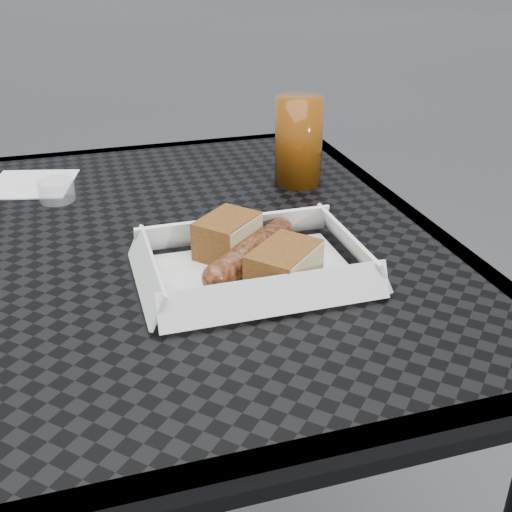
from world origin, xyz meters
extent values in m
cube|color=black|center=(0.00, 0.00, 0.74)|extent=(0.80, 0.80, 0.01)
cube|color=black|center=(0.00, -0.39, 0.73)|extent=(0.80, 0.03, 0.03)
cube|color=black|center=(0.00, 0.39, 0.73)|extent=(0.80, 0.03, 0.03)
cube|color=black|center=(0.39, 0.00, 0.73)|extent=(0.03, 0.80, 0.03)
cylinder|color=black|center=(0.35, 0.35, 0.36)|extent=(0.03, 0.03, 0.73)
cube|color=white|center=(0.13, -0.12, 0.75)|extent=(0.22, 0.15, 0.00)
cylinder|color=brown|center=(0.13, -0.10, 0.76)|extent=(0.12, 0.12, 0.03)
sphere|color=brown|center=(0.18, -0.05, 0.76)|extent=(0.03, 0.03, 0.03)
sphere|color=brown|center=(0.08, -0.15, 0.76)|extent=(0.03, 0.03, 0.03)
cube|color=brown|center=(0.12, -0.07, 0.77)|extent=(0.09, 0.09, 0.05)
cube|color=brown|center=(0.16, -0.15, 0.77)|extent=(0.10, 0.09, 0.04)
cylinder|color=#FF5C0B|center=(0.18, -0.16, 0.75)|extent=(0.02, 0.02, 0.00)
torus|color=white|center=(0.19, -0.17, 0.75)|extent=(0.02, 0.02, 0.00)
cube|color=#B2D17F|center=(0.19, -0.16, 0.75)|extent=(0.02, 0.02, 0.00)
cube|color=white|center=(-0.11, 0.25, 0.75)|extent=(0.15, 0.15, 0.00)
cylinder|color=silver|center=(-0.07, 0.17, 0.76)|extent=(0.05, 0.05, 0.03)
cylinder|color=#663108|center=(0.28, 0.14, 0.81)|extent=(0.07, 0.07, 0.13)
camera|label=1|loc=(-0.05, -0.72, 1.09)|focal=45.00mm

